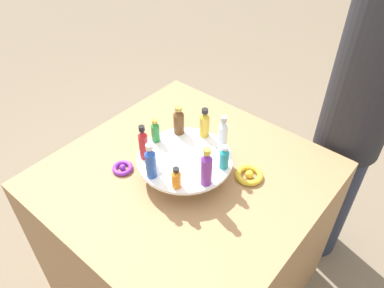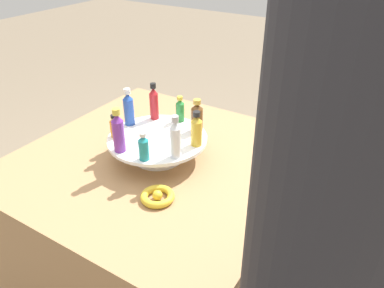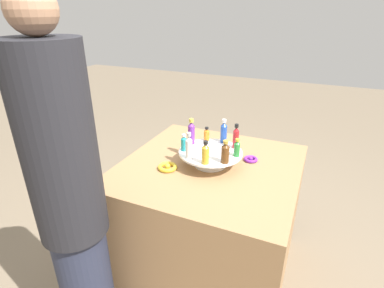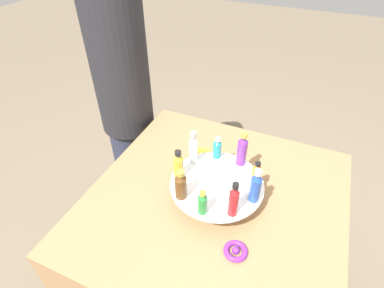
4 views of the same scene
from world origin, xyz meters
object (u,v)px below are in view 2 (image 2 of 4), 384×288
(display_stand, at_px, (158,143))
(bottle_brown, at_px, (197,117))
(bottle_green, at_px, (180,110))
(bottle_purple, at_px, (118,132))
(bottle_red, at_px, (154,103))
(bottle_teal, at_px, (144,147))
(bottle_gold, at_px, (196,130))
(bottle_blue, at_px, (129,108))
(ribbon_bow_gold, at_px, (158,196))
(bottle_orange, at_px, (115,127))
(ribbon_bow_purple, at_px, (159,124))
(bottle_clear, at_px, (175,139))

(display_stand, height_order, bottle_brown, bottle_brown)
(bottle_brown, relative_size, bottle_green, 1.22)
(bottle_purple, distance_m, bottle_red, 0.26)
(bottle_teal, height_order, bottle_gold, bottle_gold)
(bottle_gold, distance_m, bottle_blue, 0.29)
(ribbon_bow_gold, bearing_deg, bottle_gold, -1.24)
(bottle_teal, distance_m, ribbon_bow_gold, 0.16)
(bottle_teal, bearing_deg, bottle_red, 30.06)
(bottle_orange, height_order, ribbon_bow_purple, bottle_orange)
(display_stand, height_order, bottle_gold, bottle_gold)
(bottle_orange, bearing_deg, bottle_brown, -49.94)
(bottle_clear, relative_size, ribbon_bow_purple, 1.82)
(ribbon_bow_purple, distance_m, ribbon_bow_gold, 0.49)
(ribbon_bow_purple, bearing_deg, bottle_purple, -164.98)
(bottle_red, relative_size, ribbon_bow_purple, 1.78)
(bottle_teal, relative_size, bottle_clear, 0.66)
(bottle_purple, bearing_deg, bottle_gold, -49.94)
(display_stand, xyz_separation_m, bottle_teal, (-0.14, -0.05, 0.07))
(bottle_teal, xyz_separation_m, bottle_clear, (0.07, -0.08, 0.02))
(bottle_clear, distance_m, bottle_gold, 0.10)
(display_stand, bearing_deg, ribbon_bow_gold, -144.54)
(bottle_red, xyz_separation_m, ribbon_bow_gold, (-0.31, -0.24, -0.14))
(bottle_orange, distance_m, ribbon_bow_gold, 0.32)
(bottle_teal, height_order, bottle_clear, bottle_clear)
(bottle_green, bearing_deg, bottle_red, 110.06)
(display_stand, relative_size, bottle_teal, 3.67)
(display_stand, relative_size, bottle_green, 3.53)
(bottle_green, bearing_deg, bottle_gold, -129.94)
(bottle_gold, height_order, ribbon_bow_purple, bottle_gold)
(bottle_brown, relative_size, bottle_red, 0.85)
(bottle_purple, relative_size, bottle_green, 1.53)
(bottle_clear, distance_m, bottle_green, 0.26)
(bottle_brown, bearing_deg, display_stand, 140.06)
(display_stand, distance_m, bottle_gold, 0.17)
(bottle_clear, bearing_deg, ribbon_bow_purple, 44.74)
(bottle_purple, distance_m, ribbon_bow_gold, 0.25)
(display_stand, bearing_deg, bottle_blue, 80.06)
(bottle_gold, distance_m, ribbon_bow_purple, 0.36)
(bottle_green, height_order, bottle_blue, bottle_blue)
(bottle_teal, xyz_separation_m, bottle_gold, (0.17, -0.10, 0.01))
(bottle_brown, xyz_separation_m, bottle_blue, (-0.09, 0.24, 0.01))
(display_stand, relative_size, bottle_gold, 2.84)
(bottle_teal, height_order, ribbon_bow_gold, bottle_teal)
(bottle_teal, distance_m, bottle_gold, 0.19)
(bottle_purple, height_order, bottle_gold, bottle_purple)
(bottle_gold, relative_size, ribbon_bow_purple, 1.55)
(bottle_gold, bearing_deg, display_stand, 100.06)
(bottle_orange, xyz_separation_m, bottle_clear, (0.00, -0.26, 0.03))
(bottle_teal, bearing_deg, bottle_green, 10.06)
(bottle_gold, xyz_separation_m, bottle_green, (0.12, 0.15, -0.01))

